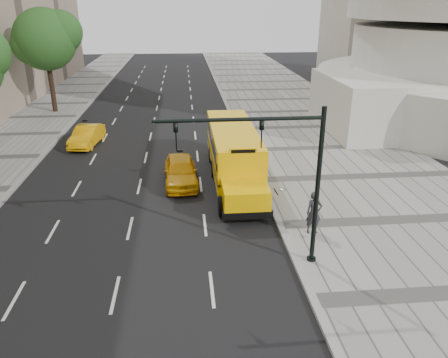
{
  "coord_description": "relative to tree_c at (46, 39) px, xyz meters",
  "views": [
    {
      "loc": [
        1.72,
        -23.29,
        9.77
      ],
      "look_at": [
        3.5,
        -4.0,
        1.9
      ],
      "focal_mm": 35.0,
      "sensor_mm": 36.0,
      "label": 1
    }
  ],
  "objects": [
    {
      "name": "taxi_near",
      "position": [
        11.78,
        -18.65,
        -5.95
      ],
      "size": [
        2.03,
        4.63,
        1.55
      ],
      "primitive_type": "imported",
      "rotation": [
        0.0,
        0.0,
        0.04
      ],
      "color": "#E29B06",
      "rests_on": "ground"
    },
    {
      "name": "curb_far",
      "position": [
        2.4,
        -18.85,
        -6.65
      ],
      "size": [
        0.3,
        140.0,
        0.15
      ],
      "primitive_type": "cube",
      "color": "gray",
      "rests_on": "ground"
    },
    {
      "name": "pedestrian",
      "position": [
        17.67,
        -25.28,
        -5.6
      ],
      "size": [
        0.72,
        0.48,
        1.95
      ],
      "primitive_type": "imported",
      "rotation": [
        0.0,
        0.0,
        0.02
      ],
      "color": "#2A282F",
      "rests_on": "sidewalk_museum"
    },
    {
      "name": "sidewalk_museum",
      "position": [
        22.4,
        -18.85,
        -6.65
      ],
      "size": [
        12.0,
        140.0,
        0.15
      ],
      "primitive_type": "cube",
      "color": "gray",
      "rests_on": "ground"
    },
    {
      "name": "traffic_signal",
      "position": [
        15.59,
        -27.49,
        -2.64
      ],
      "size": [
        6.18,
        0.36,
        6.4
      ],
      "color": "black",
      "rests_on": "ground"
    },
    {
      "name": "ground",
      "position": [
        10.4,
        -18.85,
        -6.73
      ],
      "size": [
        140.0,
        140.0,
        0.0
      ],
      "primitive_type": "plane",
      "color": "black",
      "rests_on": "ground"
    },
    {
      "name": "curb_museum",
      "position": [
        16.4,
        -18.85,
        -6.65
      ],
      "size": [
        0.3,
        140.0,
        0.15
      ],
      "primitive_type": "cube",
      "color": "gray",
      "rests_on": "ground"
    },
    {
      "name": "taxi_far",
      "position": [
        4.94,
        -10.67,
        -6.01
      ],
      "size": [
        2.07,
        4.51,
        1.43
      ],
      "primitive_type": "imported",
      "rotation": [
        0.0,
        0.0,
        -0.13
      ],
      "color": "#E29B06",
      "rests_on": "ground"
    },
    {
      "name": "tree_c",
      "position": [
        0.0,
        0.0,
        0.0
      ],
      "size": [
        6.18,
        5.49,
        9.43
      ],
      "color": "black",
      "rests_on": "ground"
    },
    {
      "name": "school_bus",
      "position": [
        14.9,
        -18.01,
        -4.96
      ],
      "size": [
        2.96,
        11.56,
        3.19
      ],
      "color": "#F8B800",
      "rests_on": "ground"
    }
  ]
}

